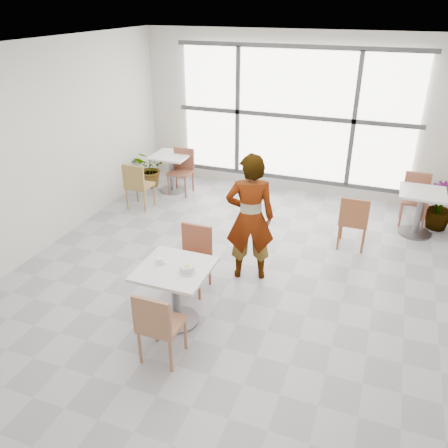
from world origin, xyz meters
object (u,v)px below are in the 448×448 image
(main_table, at_px, (175,284))
(plant_left, at_px, (151,168))
(bg_chair_left_far, at_px, (182,168))
(bg_chair_right_far, at_px, (415,195))
(bg_chair_left_near, at_px, (137,183))
(chair_near, at_px, (158,323))
(person, at_px, (250,218))
(plant_right, at_px, (440,206))
(bg_table_left, at_px, (172,167))
(oatmeal_bowl, at_px, (187,268))
(bg_chair_right_near, at_px, (354,219))
(coffee_cup, at_px, (159,261))
(bg_table_right, at_px, (420,207))
(chair_far, at_px, (194,253))

(main_table, distance_m, plant_left, 4.45)
(bg_chair_left_far, distance_m, bg_chair_right_far, 4.28)
(bg_chair_left_near, relative_size, bg_chair_left_far, 1.00)
(chair_near, xyz_separation_m, person, (0.38, 1.92, 0.39))
(main_table, bearing_deg, plant_right, 51.14)
(bg_table_left, relative_size, plant_left, 0.98)
(main_table, bearing_deg, oatmeal_bowl, -8.12)
(bg_table_left, bearing_deg, bg_chair_right_near, -17.80)
(oatmeal_bowl, relative_size, plant_right, 0.26)
(coffee_cup, distance_m, plant_left, 4.33)
(bg_table_right, distance_m, bg_chair_right_near, 1.28)
(main_table, distance_m, coffee_cup, 0.33)
(person, xyz_separation_m, bg_chair_left_near, (-2.56, 1.42, -0.39))
(bg_chair_left_near, bearing_deg, bg_chair_right_near, 177.89)
(bg_table_right, relative_size, plant_left, 0.98)
(chair_near, distance_m, bg_chair_left_far, 4.72)
(bg_table_left, distance_m, bg_table_right, 4.57)
(bg_table_left, xyz_separation_m, plant_right, (4.89, 0.05, -0.09))
(bg_chair_left_near, relative_size, bg_chair_right_near, 1.00)
(chair_far, height_order, bg_table_right, chair_far)
(person, height_order, plant_right, person)
(person, relative_size, bg_chair_right_near, 2.04)
(bg_table_left, bearing_deg, bg_chair_left_far, 3.37)
(bg_chair_right_near, height_order, plant_left, bg_chair_right_near)
(chair_far, relative_size, bg_table_right, 1.16)
(coffee_cup, xyz_separation_m, bg_chair_left_far, (-1.45, 3.68, -0.28))
(coffee_cup, bearing_deg, bg_chair_left_near, 124.99)
(coffee_cup, bearing_deg, bg_chair_right_far, 53.52)
(oatmeal_bowl, xyz_separation_m, person, (0.32, 1.28, 0.10))
(chair_far, bearing_deg, plant_right, 43.80)
(bg_table_right, bearing_deg, bg_chair_left_far, 175.92)
(coffee_cup, distance_m, bg_table_left, 4.04)
(bg_table_right, bearing_deg, coffee_cup, -130.66)
(oatmeal_bowl, xyz_separation_m, plant_right, (2.84, 3.77, -0.40))
(oatmeal_bowl, relative_size, bg_chair_left_far, 0.24)
(coffee_cup, distance_m, bg_table_right, 4.45)
(bg_chair_right_far, bearing_deg, chair_near, -118.93)
(oatmeal_bowl, bearing_deg, coffee_cup, 172.47)
(bg_chair_right_near, relative_size, bg_chair_right_far, 1.00)
(chair_far, height_order, coffee_cup, chair_far)
(main_table, distance_m, plant_right, 4.81)
(bg_chair_right_far, xyz_separation_m, plant_left, (-5.00, -0.09, -0.12))
(person, height_order, bg_chair_left_far, person)
(bg_chair_right_near, bearing_deg, main_table, 55.44)
(bg_chair_right_far, distance_m, plant_left, 5.01)
(chair_far, height_order, bg_chair_left_near, same)
(chair_far, relative_size, coffee_cup, 5.47)
(bg_chair_left_near, bearing_deg, bg_table_right, -171.34)
(plant_left, height_order, plant_right, plant_right)
(chair_near, xyz_separation_m, coffee_cup, (-0.33, 0.69, 0.28))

